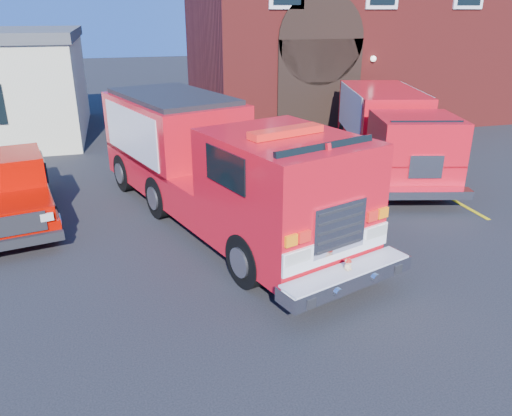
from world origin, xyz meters
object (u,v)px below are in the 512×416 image
object	(u,v)px
fire_station	(348,27)
fire_engine	(214,163)
secondary_truck	(390,129)
pickup_truck	(7,187)

from	to	relation	value
fire_station	fire_engine	bearing A→B (deg)	-126.63
fire_station	secondary_truck	distance (m)	10.45
fire_station	fire_engine	size ratio (longest dim) A/B	1.52
fire_station	fire_engine	distance (m)	15.91
pickup_truck	secondary_truck	world-z (taller)	secondary_truck
fire_engine	secondary_truck	world-z (taller)	fire_engine
pickup_truck	secondary_truck	size ratio (longest dim) A/B	0.72
fire_engine	secondary_truck	size ratio (longest dim) A/B	1.24
fire_engine	pickup_truck	size ratio (longest dim) A/B	1.74
secondary_truck	fire_engine	bearing A→B (deg)	-155.96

